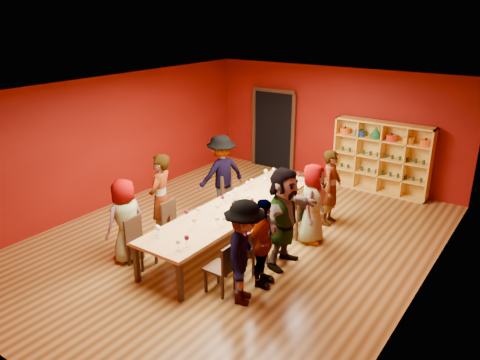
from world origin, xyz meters
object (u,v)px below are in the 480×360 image
at_px(chair_person_left_1, 173,221).
at_px(chair_person_right_3, 297,214).
at_px(chair_person_left_3, 230,192).
at_px(person_right_4, 331,188).
at_px(person_left_1, 161,199).
at_px(person_left_0, 125,220).
at_px(person_left_3, 222,173).
at_px(chair_person_right_0, 224,266).
at_px(chair_person_right_4, 319,199).
at_px(chair_person_right_1, 244,252).
at_px(tasting_table, 235,209).
at_px(person_right_2, 283,218).
at_px(spittoon_bowl, 239,204).
at_px(shelving_unit, 382,154).
at_px(wine_bottle, 287,179).
at_px(chair_person_right_2, 268,235).
at_px(person_right_0, 244,253).
at_px(person_right_3, 313,204).
at_px(chair_person_left_0, 138,239).
at_px(person_right_1, 262,243).

xyz_separation_m(chair_person_left_1, chair_person_right_3, (1.82, 1.68, 0.00)).
distance_m(chair_person_left_3, person_right_4, 2.24).
bearing_deg(person_left_1, person_left_0, -18.57).
relative_size(person_left_3, chair_person_right_3, 1.99).
height_order(chair_person_right_0, chair_person_right_3, same).
bearing_deg(chair_person_right_3, chair_person_right_4, 90.00).
xyz_separation_m(chair_person_right_1, chair_person_right_3, (0.00, 1.90, 0.00)).
height_order(tasting_table, person_right_4, person_right_4).
xyz_separation_m(chair_person_right_3, person_right_4, (0.26, 0.98, 0.32)).
height_order(person_right_2, spittoon_bowl, person_right_2).
bearing_deg(shelving_unit, chair_person_right_3, -98.03).
distance_m(person_left_3, wine_bottle, 1.48).
bearing_deg(chair_person_right_4, person_left_3, -159.63).
height_order(person_left_1, chair_person_right_0, person_left_1).
bearing_deg(chair_person_right_2, person_left_1, -165.23).
bearing_deg(person_right_0, chair_person_right_3, -14.87).
relative_size(chair_person_left_1, person_left_1, 0.49).
bearing_deg(person_right_3, chair_person_left_0, 131.97).
bearing_deg(shelving_unit, wine_bottle, -113.61).
bearing_deg(chair_person_left_3, person_left_1, -98.89).
bearing_deg(chair_person_left_1, person_right_3, 38.05).
distance_m(person_left_1, spittoon_bowl, 1.53).
bearing_deg(wine_bottle, person_left_0, -112.99).
relative_size(person_left_3, person_right_3, 1.10).
distance_m(chair_person_left_1, chair_person_right_1, 1.83).
distance_m(person_left_0, person_right_2, 2.84).
distance_m(chair_person_right_4, wine_bottle, 0.82).
xyz_separation_m(chair_person_left_3, person_right_2, (2.13, -1.33, 0.43)).
relative_size(tasting_table, chair_person_left_0, 5.06).
distance_m(tasting_table, spittoon_bowl, 0.16).
bearing_deg(person_right_2, chair_person_left_0, 123.94).
bearing_deg(chair_person_left_0, chair_person_right_3, 54.96).
height_order(chair_person_left_0, person_left_0, person_left_0).
height_order(chair_person_right_1, chair_person_right_3, same).
height_order(chair_person_left_3, person_right_1, person_right_1).
distance_m(chair_person_right_1, wine_bottle, 2.78).
bearing_deg(person_right_3, chair_person_right_0, 164.01).
bearing_deg(person_left_1, person_right_2, 84.13).
bearing_deg(spittoon_bowl, chair_person_right_4, 66.69).
xyz_separation_m(shelving_unit, chair_person_left_0, (-2.31, -6.04, -0.49)).
bearing_deg(person_right_3, person_left_3, 76.33).
height_order(chair_person_left_3, spittoon_bowl, spittoon_bowl).
bearing_deg(wine_bottle, chair_person_left_3, -154.24).
bearing_deg(person_right_0, chair_person_left_0, 69.70).
bearing_deg(chair_person_left_1, chair_person_right_2, 17.04).
relative_size(person_left_1, spittoon_bowl, 5.89).
bearing_deg(tasting_table, chair_person_left_3, 129.97).
distance_m(chair_person_left_0, person_left_0, 0.41).
bearing_deg(chair_person_right_1, chair_person_left_0, -159.04).
height_order(person_left_1, person_right_1, person_left_1).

